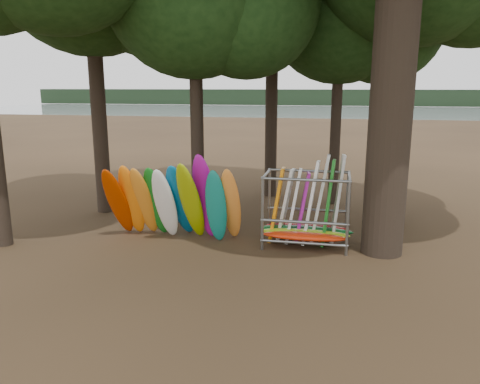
# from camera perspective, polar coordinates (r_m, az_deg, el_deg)

# --- Properties ---
(ground) EXTENTS (120.00, 120.00, 0.00)m
(ground) POSITION_cam_1_polar(r_m,az_deg,el_deg) (14.78, -1.06, -6.57)
(ground) COLOR #47331E
(ground) RESTS_ON ground
(lake) EXTENTS (160.00, 160.00, 0.00)m
(lake) POSITION_cam_1_polar(r_m,az_deg,el_deg) (73.83, 9.32, 8.84)
(lake) COLOR gray
(lake) RESTS_ON ground
(far_shore) EXTENTS (160.00, 4.00, 4.00)m
(far_shore) POSITION_cam_1_polar(r_m,az_deg,el_deg) (123.67, 10.39, 11.27)
(far_shore) COLOR black
(far_shore) RESTS_ON ground
(oak_3) EXTENTS (6.88, 6.88, 10.94)m
(oak_3) POSITION_cam_1_polar(r_m,az_deg,el_deg) (20.12, 12.22, 21.18)
(oak_3) COLOR black
(oak_3) RESTS_ON ground
(kayak_row) EXTENTS (4.44, 2.01, 3.03)m
(kayak_row) POSITION_cam_1_polar(r_m,az_deg,el_deg) (15.13, -8.00, -1.20)
(kayak_row) COLOR #AE2D00
(kayak_row) RESTS_ON ground
(storage_rack) EXTENTS (2.99, 1.50, 2.87)m
(storage_rack) POSITION_cam_1_polar(r_m,az_deg,el_deg) (14.75, 8.07, -2.42)
(storage_rack) COLOR gray
(storage_rack) RESTS_ON ground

